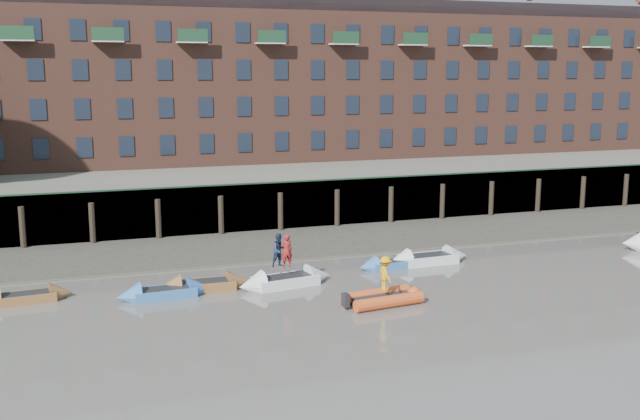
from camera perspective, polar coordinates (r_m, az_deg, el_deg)
name	(u,v)px	position (r m, az deg, el deg)	size (l,w,h in m)	color
ground	(473,336)	(31.31, 11.59, -9.37)	(220.00, 220.00, 0.00)	#625B54
foreshore	(327,241)	(47.07, 0.57, -2.37)	(110.00, 8.00, 0.50)	#3D382F
mud_band	(346,253)	(43.96, 2.02, -3.32)	(110.00, 1.60, 0.10)	#4C4336
river_wall	(306,204)	(50.82, -1.05, 0.43)	(110.00, 1.23, 3.30)	#2D2A26
bank_terrace	(258,177)	(63.78, -4.75, 2.49)	(110.00, 28.00, 3.20)	#5E594D
apartment_terrace	(253,43)	(64.15, -5.12, 12.58)	(80.60, 15.56, 20.98)	brown
rowboat_0	(26,297)	(37.46, -21.52, -6.21)	(4.25, 1.58, 1.21)	brown
rowboat_1	(165,292)	(36.32, -11.75, -6.17)	(4.56, 1.60, 1.30)	#3565A5
rowboat_2	(204,285)	(37.12, -8.80, -5.70)	(4.58, 1.38, 1.32)	brown
rowboat_3	(286,281)	(37.44, -2.64, -5.41)	(5.12, 2.22, 1.44)	silver
rowboat_4	(392,264)	(40.93, 5.51, -4.12)	(4.05, 1.48, 1.15)	#3565A5
rowboat_5	(428,259)	(42.06, 8.24, -3.71)	(4.97, 1.64, 1.43)	silver
rib_tender	(385,298)	(34.76, 5.00, -6.66)	(3.85, 2.17, 0.65)	#CC4B1D
person_rower_a	(287,251)	(37.04, -2.56, -3.11)	(0.61, 0.40, 1.66)	maroon
person_rower_b	(280,250)	(37.11, -3.10, -3.07)	(0.82, 0.64, 1.68)	#19233F
person_rib_crew	(385,274)	(34.31, 5.01, -4.88)	(1.07, 0.62, 1.66)	orange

